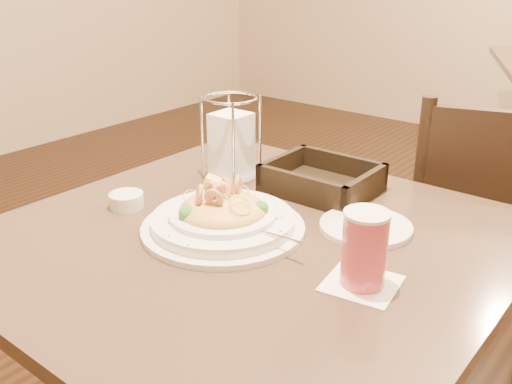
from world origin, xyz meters
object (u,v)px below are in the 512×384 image
Objects in this scene: drink_glass at (364,250)px; bread_basket at (322,182)px; napkin_caddy at (231,143)px; pasta_bowl at (223,217)px; side_plate at (366,227)px; main_table at (250,340)px; butter_ramekin at (126,200)px; dining_chair_near at (483,247)px.

drink_glass is 0.39m from bread_basket.
bread_basket is 1.18× the size of napkin_caddy.
pasta_bowl is 0.27m from side_plate.
butter_ramekin is at bearing -167.57° from main_table.
butter_ramekin is at bearing -129.12° from bread_basket.
dining_chair_near is at bearing 63.31° from bread_basket.
butter_ramekin is (-0.50, -0.80, 0.27)m from dining_chair_near.
butter_ramekin is at bearing -101.29° from napkin_caddy.
side_plate is at bearing 116.84° from drink_glass.
napkin_caddy is (-0.45, -0.53, 0.34)m from dining_chair_near.
dining_chair_near is 5.29× the size of side_plate.
main_table is at bearing -135.50° from side_plate.
butter_ramekin is (-0.53, -0.04, -0.05)m from drink_glass.
pasta_bowl is 0.30m from drink_glass.
drink_glass is at bearing 73.37° from dining_chair_near.
pasta_bowl is at bearing 51.51° from dining_chair_near.
napkin_caddy is at bearing 31.25° from dining_chair_near.
pasta_bowl reaches higher than bread_basket.
dining_chair_near is at bearing 49.67° from napkin_caddy.
pasta_bowl is 0.29m from bread_basket.
pasta_bowl is at bearing -52.46° from napkin_caddy.
side_plate is (0.38, -0.05, -0.08)m from napkin_caddy.
dining_chair_near is at bearing 83.43° from side_plate.
butter_ramekin is at bearing 39.38° from dining_chair_near.
main_table is 4.64× the size of napkin_caddy.
bread_basket is (-0.01, 0.27, 0.26)m from main_table.
bread_basket is 3.26× the size of butter_ramekin.
dining_chair_near is 4.06× the size of bread_basket.
side_plate is at bearing 65.01° from dining_chair_near.
napkin_caddy reaches higher than main_table.
main_table is at bearing 54.58° from dining_chair_near.
napkin_caddy is at bearing 127.54° from pasta_bowl.
drink_glass reaches higher than bread_basket.
drink_glass is 0.53m from napkin_caddy.
main_table is 5.12× the size of side_plate.
bread_basket is (-0.26, 0.29, -0.04)m from drink_glass.
napkin_caddy is (-0.21, -0.06, 0.06)m from bread_basket.
napkin_caddy is (-0.17, 0.23, 0.05)m from pasta_bowl.
drink_glass reaches higher than side_plate.
pasta_bowl is (-0.28, -0.76, 0.29)m from dining_chair_near.
main_table is 3.93× the size of bread_basket.
main_table is at bearing 19.01° from pasta_bowl.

